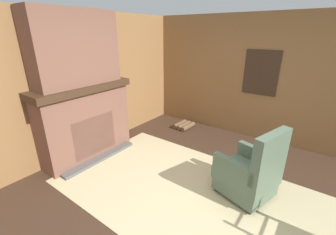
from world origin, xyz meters
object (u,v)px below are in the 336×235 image
Objects in this scene: oil_lamp_vase at (52,82)px; storage_case at (88,78)px; firewood_stack at (184,125)px; armchair at (250,174)px.

storage_case is (0.00, 0.62, -0.03)m from oil_lamp_vase.
firewood_stack is 2.95m from oil_lamp_vase.
firewood_stack is 1.49× the size of oil_lamp_vase.
storage_case is (-2.73, -0.40, 1.02)m from armchair.
oil_lamp_vase is (-2.73, -1.02, 1.05)m from armchair.
firewood_stack is at bearing -20.74° from armchair.
armchair is at bearing 20.38° from oil_lamp_vase.
oil_lamp_vase is at bearing 36.57° from armchair.
storage_case reaches higher than armchair.
armchair is at bearing -36.92° from firewood_stack.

